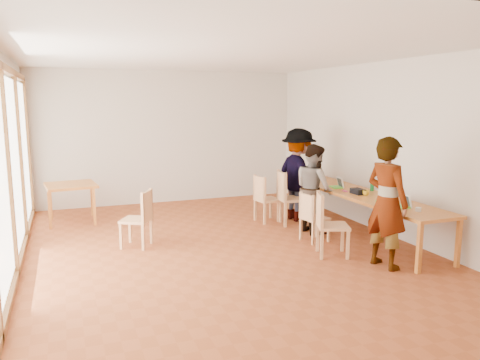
% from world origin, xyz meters
% --- Properties ---
extents(ground, '(8.00, 8.00, 0.00)m').
position_xyz_m(ground, '(0.00, 0.00, 0.00)').
color(ground, '#9B4B25').
rests_on(ground, ground).
extents(wall_back, '(6.00, 0.10, 3.00)m').
position_xyz_m(wall_back, '(0.00, 4.00, 1.50)').
color(wall_back, beige).
rests_on(wall_back, ground).
extents(wall_front, '(6.00, 0.10, 3.00)m').
position_xyz_m(wall_front, '(0.00, -4.00, 1.50)').
color(wall_front, beige).
rests_on(wall_front, ground).
extents(wall_right, '(0.10, 8.00, 3.00)m').
position_xyz_m(wall_right, '(3.00, 0.00, 1.50)').
color(wall_right, beige).
rests_on(wall_right, ground).
extents(window_wall, '(0.10, 8.00, 3.00)m').
position_xyz_m(window_wall, '(-2.96, 0.00, 1.50)').
color(window_wall, white).
rests_on(window_wall, ground).
extents(ceiling, '(6.00, 8.00, 0.04)m').
position_xyz_m(ceiling, '(0.00, 0.00, 3.02)').
color(ceiling, white).
rests_on(ceiling, wall_back).
extents(communal_table, '(0.80, 4.00, 0.75)m').
position_xyz_m(communal_table, '(2.50, 0.16, 0.70)').
color(communal_table, '#C3712B').
rests_on(communal_table, ground).
extents(side_table, '(0.90, 0.90, 0.75)m').
position_xyz_m(side_table, '(-2.17, 2.79, 0.67)').
color(side_table, '#C3712B').
rests_on(side_table, ground).
extents(chair_near, '(0.58, 0.58, 0.51)m').
position_xyz_m(chair_near, '(1.38, -0.67, 0.59)').
color(chair_near, tan).
rests_on(chair_near, ground).
extents(chair_mid, '(0.44, 0.44, 0.44)m').
position_xyz_m(chair_mid, '(1.51, 0.03, 0.50)').
color(chair_mid, tan).
rests_on(chair_mid, ground).
extents(chair_far, '(0.47, 0.47, 0.48)m').
position_xyz_m(chair_far, '(1.29, 1.49, 0.55)').
color(chair_far, tan).
rests_on(chair_far, ground).
extents(chair_empty, '(0.53, 0.53, 0.54)m').
position_xyz_m(chair_empty, '(1.64, 1.19, 0.62)').
color(chair_empty, tan).
rests_on(chair_empty, ground).
extents(chair_spare, '(0.59, 0.59, 0.49)m').
position_xyz_m(chair_spare, '(-1.15, 0.74, 0.56)').
color(chair_spare, tan).
rests_on(chair_spare, ground).
extents(person_near, '(0.57, 0.75, 1.85)m').
position_xyz_m(person_near, '(1.90, -1.38, 0.92)').
color(person_near, gray).
rests_on(person_near, ground).
extents(person_mid, '(0.62, 0.78, 1.58)m').
position_xyz_m(person_mid, '(1.86, 0.56, 0.79)').
color(person_mid, gray).
rests_on(person_mid, ground).
extents(person_far, '(0.83, 1.25, 1.80)m').
position_xyz_m(person_far, '(1.99, 1.42, 0.90)').
color(person_far, gray).
rests_on(person_far, ground).
extents(laptop_near, '(0.25, 0.27, 0.20)m').
position_xyz_m(laptop_near, '(2.47, -1.07, 0.80)').
color(laptop_near, '#61DB40').
rests_on(laptop_near, communal_table).
extents(laptop_mid, '(0.23, 0.26, 0.20)m').
position_xyz_m(laptop_mid, '(2.41, -0.73, 0.80)').
color(laptop_mid, '#61DB40').
rests_on(laptop_mid, communal_table).
extents(laptop_far, '(0.23, 0.25, 0.20)m').
position_xyz_m(laptop_far, '(2.41, 0.66, 0.80)').
color(laptop_far, '#61DB40').
rests_on(laptop_far, communal_table).
extents(yellow_mug, '(0.13, 0.13, 0.09)m').
position_xyz_m(yellow_mug, '(2.46, -0.13, 0.79)').
color(yellow_mug, gold).
rests_on(yellow_mug, communal_table).
extents(green_bottle, '(0.07, 0.07, 0.28)m').
position_xyz_m(green_bottle, '(2.80, 0.17, 0.89)').
color(green_bottle, '#14762F').
rests_on(green_bottle, communal_table).
extents(clear_glass, '(0.07, 0.07, 0.09)m').
position_xyz_m(clear_glass, '(2.65, -0.92, 0.80)').
color(clear_glass, silver).
rests_on(clear_glass, communal_table).
extents(condiment_cup, '(0.08, 0.08, 0.06)m').
position_xyz_m(condiment_cup, '(2.46, -1.38, 0.78)').
color(condiment_cup, white).
rests_on(condiment_cup, communal_table).
extents(pink_phone, '(0.05, 0.10, 0.01)m').
position_xyz_m(pink_phone, '(2.33, 0.30, 0.76)').
color(pink_phone, '#F1389C').
rests_on(pink_phone, communal_table).
extents(black_pouch, '(0.16, 0.26, 0.09)m').
position_xyz_m(black_pouch, '(2.41, 0.03, 0.80)').
color(black_pouch, black).
rests_on(black_pouch, communal_table).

